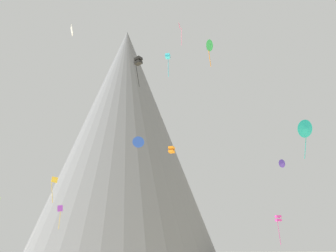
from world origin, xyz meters
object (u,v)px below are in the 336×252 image
object	(u,v)px
kite_gold_mid	(54,183)
kite_violet_low	(60,211)
kite_indigo_mid	(283,163)
kite_white_high	(72,30)
kite_pink_high	(180,30)
kite_blue_mid	(138,142)
kite_magenta_low	(278,219)
kite_cyan_high	(168,57)
kite_green_high	(209,46)
kite_black_high	(138,61)
kite_teal_mid	(305,129)
kite_orange_mid	(172,150)
rock_massif	(124,152)

from	to	relation	value
kite_gold_mid	kite_violet_low	world-z (taller)	kite_gold_mid
kite_indigo_mid	kite_gold_mid	world-z (taller)	kite_indigo_mid
kite_gold_mid	kite_white_high	bearing A→B (deg)	121.98
kite_pink_high	kite_blue_mid	xyz separation A→B (m)	(-5.97, 4.14, -16.94)
kite_magenta_low	kite_indigo_mid	world-z (taller)	kite_indigo_mid
kite_magenta_low	kite_gold_mid	xyz separation A→B (m)	(-38.42, -3.31, 5.24)
kite_indigo_mid	kite_violet_low	size ratio (longest dim) A/B	0.42
kite_cyan_high	kite_blue_mid	size ratio (longest dim) A/B	2.23
kite_green_high	kite_white_high	size ratio (longest dim) A/B	2.53
kite_black_high	kite_teal_mid	distance (m)	25.39
kite_black_high	kite_white_high	bearing A→B (deg)	-28.62
kite_pink_high	kite_orange_mid	xyz separation A→B (m)	(2.18, 30.22, -12.46)
kite_white_high	kite_teal_mid	size ratio (longest dim) A/B	0.27
kite_violet_low	kite_teal_mid	size ratio (longest dim) A/B	0.77
kite_indigo_mid	kite_magenta_low	bearing A→B (deg)	-138.85
kite_blue_mid	kite_indigo_mid	size ratio (longest dim) A/B	1.03
kite_green_high	kite_orange_mid	xyz separation A→B (m)	(-0.09, 40.19, -5.22)
kite_pink_high	kite_indigo_mid	world-z (taller)	kite_pink_high
kite_pink_high	kite_gold_mid	bearing A→B (deg)	122.83
kite_gold_mid	kite_violet_low	distance (m)	7.48
kite_white_high	kite_gold_mid	xyz separation A→B (m)	(-3.43, 16.51, -19.00)
kite_orange_mid	kite_pink_high	bearing A→B (deg)	118.67
rock_massif	kite_white_high	world-z (taller)	rock_massif
kite_pink_high	kite_gold_mid	size ratio (longest dim) A/B	0.87
kite_cyan_high	kite_black_high	world-z (taller)	kite_cyan_high
kite_white_high	kite_teal_mid	bearing A→B (deg)	122.04
kite_teal_mid	kite_orange_mid	distance (m)	39.29
kite_magenta_low	kite_indigo_mid	size ratio (longest dim) A/B	2.90
kite_green_high	kite_orange_mid	world-z (taller)	kite_green_high
kite_magenta_low	kite_white_high	size ratio (longest dim) A/B	3.51
kite_magenta_low	kite_white_high	world-z (taller)	kite_white_high
kite_black_high	kite_orange_mid	bearing A→B (deg)	-154.17
kite_indigo_mid	kite_cyan_high	bearing A→B (deg)	-162.43
kite_green_high	kite_white_high	world-z (taller)	kite_white_high
kite_magenta_low	kite_teal_mid	bearing A→B (deg)	-11.83
kite_teal_mid	kite_white_high	bearing A→B (deg)	162.08
kite_cyan_high	kite_black_high	xyz separation A→B (m)	(-4.96, -5.72, -3.48)
rock_massif	kite_orange_mid	xyz separation A→B (m)	(9.71, -36.79, -6.80)
kite_pink_high	kite_blue_mid	distance (m)	18.43
kite_magenta_low	kite_orange_mid	size ratio (longest dim) A/B	3.18
rock_massif	kite_black_high	world-z (taller)	rock_massif
rock_massif	kite_gold_mid	distance (m)	58.84
rock_massif	kite_orange_mid	size ratio (longest dim) A/B	47.11
kite_black_high	kite_pink_high	bearing A→B (deg)	142.07
kite_cyan_high	kite_violet_low	xyz separation A→B (m)	(-17.33, 13.64, -23.78)
kite_magenta_low	kite_white_high	bearing A→B (deg)	-63.65
kite_magenta_low	kite_indigo_mid	xyz separation A→B (m)	(5.26, 9.85, 11.72)
kite_black_high	kite_violet_low	size ratio (longest dim) A/B	1.15
kite_gold_mid	kite_green_high	bearing A→B (deg)	154.83
kite_teal_mid	kite_orange_mid	world-z (taller)	kite_orange_mid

